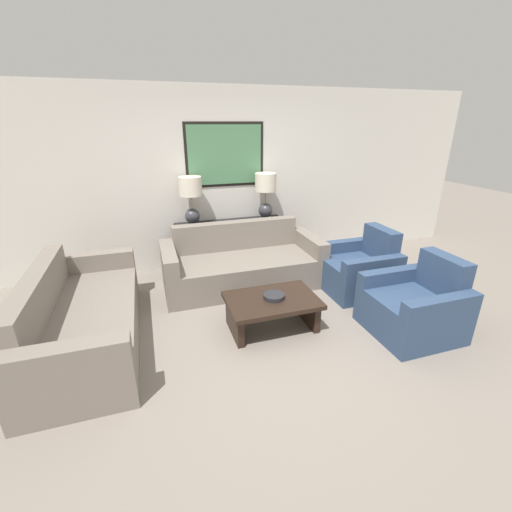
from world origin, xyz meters
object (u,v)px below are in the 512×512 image
at_px(couch_by_back_wall, 242,265).
at_px(decorative_bowl, 274,296).
at_px(couch_by_side, 83,320).
at_px(armchair_near_back_wall, 358,270).
at_px(console_table, 231,244).
at_px(armchair_near_camera, 414,307).
at_px(table_lamp_right, 266,191).
at_px(coffee_table, 272,306).
at_px(table_lamp_left, 191,195).

relative_size(couch_by_back_wall, decorative_bowl, 9.21).
height_order(couch_by_side, armchair_near_back_wall, armchair_near_back_wall).
relative_size(console_table, armchair_near_camera, 1.93).
bearing_deg(armchair_near_back_wall, couch_by_side, -176.35).
distance_m(couch_by_back_wall, armchair_near_back_wall, 1.59).
bearing_deg(table_lamp_right, console_table, 180.00).
bearing_deg(armchair_near_back_wall, couch_by_back_wall, 155.55).
xyz_separation_m(console_table, armchair_near_back_wall, (1.45, -1.31, -0.08)).
height_order(console_table, coffee_table, console_table).
height_order(table_lamp_left, couch_by_side, table_lamp_left).
xyz_separation_m(console_table, table_lamp_left, (-0.57, 0.00, 0.81)).
xyz_separation_m(couch_by_back_wall, armchair_near_back_wall, (1.45, -0.66, 0.01)).
distance_m(table_lamp_right, decorative_bowl, 2.07).
bearing_deg(couch_by_side, armchair_near_camera, -13.94).
bearing_deg(table_lamp_right, armchair_near_back_wall, -56.06).
bearing_deg(armchair_near_back_wall, coffee_table, -159.93).
distance_m(table_lamp_left, coffee_table, 2.13).
bearing_deg(decorative_bowl, couch_by_back_wall, 91.01).
relative_size(table_lamp_left, couch_by_back_wall, 0.32).
distance_m(console_table, couch_by_back_wall, 0.66).
bearing_deg(coffee_table, couch_by_back_wall, 90.14).
bearing_deg(console_table, decorative_bowl, -89.35).
xyz_separation_m(couch_by_side, coffee_table, (1.94, -0.31, -0.02)).
height_order(table_lamp_right, armchair_near_back_wall, table_lamp_right).
height_order(console_table, armchair_near_camera, armchair_near_camera).
bearing_deg(table_lamp_right, coffee_table, -107.01).
bearing_deg(couch_by_back_wall, couch_by_side, -155.68).
bearing_deg(decorative_bowl, table_lamp_left, 107.66).
relative_size(table_lamp_right, armchair_near_camera, 0.81).
xyz_separation_m(couch_by_back_wall, coffee_table, (0.00, -1.19, -0.02)).
distance_m(decorative_bowl, armchair_near_camera, 1.52).
bearing_deg(couch_by_side, console_table, 38.28).
bearing_deg(armchair_near_back_wall, armchair_near_camera, -90.00).
height_order(couch_by_side, decorative_bowl, couch_by_side).
bearing_deg(couch_by_side, table_lamp_left, 48.12).
relative_size(console_table, table_lamp_left, 2.37).
height_order(couch_by_side, coffee_table, couch_by_side).
bearing_deg(armchair_near_back_wall, console_table, 137.84).
bearing_deg(coffee_table, decorative_bowl, -8.78).
height_order(console_table, table_lamp_left, table_lamp_left).
bearing_deg(table_lamp_right, decorative_bowl, -106.47).
relative_size(decorative_bowl, armchair_near_camera, 0.27).
distance_m(coffee_table, armchair_near_back_wall, 1.54).
relative_size(table_lamp_right, couch_by_back_wall, 0.32).
distance_m(couch_by_back_wall, couch_by_side, 2.12).
bearing_deg(armchair_near_back_wall, table_lamp_right, 123.94).
bearing_deg(table_lamp_right, couch_by_side, -148.58).
xyz_separation_m(coffee_table, decorative_bowl, (0.02, -0.00, 0.13)).
distance_m(couch_by_side, armchair_near_back_wall, 3.39).
bearing_deg(couch_by_back_wall, decorative_bowl, -88.99).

